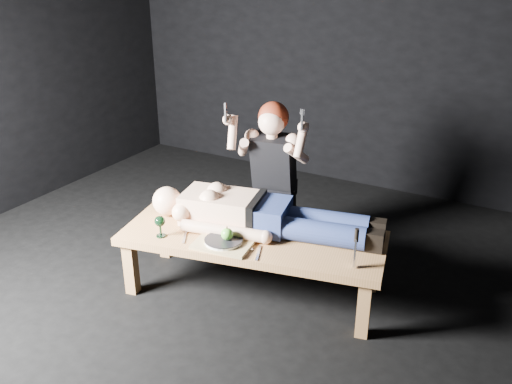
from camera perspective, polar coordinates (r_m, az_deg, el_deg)
ground at (r=3.85m, az=-4.00°, el=-11.15°), size 5.00×5.00×0.00m
back_wall at (r=5.47m, az=10.47°, el=15.96°), size 5.00×0.00×5.00m
table at (r=3.80m, az=-0.37°, el=-7.53°), size 1.89×1.02×0.45m
lying_man at (r=3.71m, az=0.97°, el=-2.03°), size 1.93×0.93×0.27m
kneeling_woman at (r=4.20m, az=2.16°, el=1.83°), size 0.79×0.86×1.27m
serving_tray at (r=3.57m, az=-3.45°, el=-5.45°), size 0.41×0.32×0.02m
plate at (r=3.56m, az=-3.46°, el=-5.16°), size 0.28×0.28×0.02m
apple at (r=3.53m, az=-3.07°, el=-4.46°), size 0.08×0.08×0.08m
goblet at (r=3.69m, az=-10.09°, el=-3.60°), size 0.09×0.09×0.15m
fork_flat at (r=3.69m, az=-7.54°, el=-4.70°), size 0.11×0.17×0.01m
knife_flat at (r=3.47m, az=0.24°, el=-6.48°), size 0.09×0.18×0.01m
spoon_flat at (r=3.58m, az=-0.74°, el=-5.46°), size 0.14×0.15×0.01m
carving_knife at (r=3.31m, az=10.47°, el=-5.89°), size 0.04×0.04×0.27m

